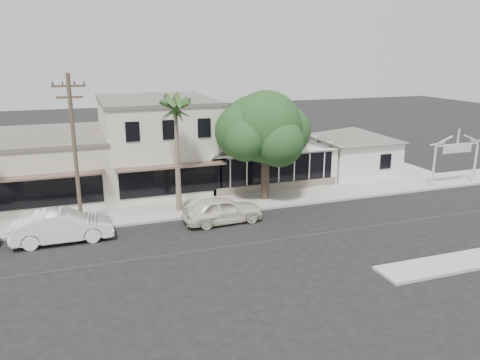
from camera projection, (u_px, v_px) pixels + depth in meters
name	position (u px, v px, depth m)	size (l,w,h in m)	color
ground	(257.00, 242.00, 25.61)	(140.00, 140.00, 0.00)	black
sidewalk_north	(98.00, 218.00, 29.16)	(90.00, 3.50, 0.15)	#9E9991
corner_shop	(259.00, 147.00, 37.87)	(10.40, 8.60, 5.10)	white
side_cottage	(352.00, 156.00, 39.91)	(6.00, 6.00, 3.00)	white
arch_sign	(457.00, 146.00, 35.51)	(4.12, 0.12, 3.95)	white
row_building_near	(157.00, 144.00, 36.07)	(8.00, 10.00, 6.50)	beige
row_building_midnear	(33.00, 167.00, 33.48)	(10.00, 10.00, 4.20)	beige
utility_pole	(75.00, 150.00, 26.18)	(1.80, 0.24, 9.00)	brown
car_0	(223.00, 210.00, 28.39)	(1.95, 4.84, 1.65)	silver
car_1	(62.00, 226.00, 25.55)	(1.86, 5.34, 1.76)	white
shade_tree	(264.00, 129.00, 31.72)	(6.90, 6.24, 7.66)	#423528
palm_east	(176.00, 107.00, 28.60)	(2.70, 2.70, 7.99)	#726651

